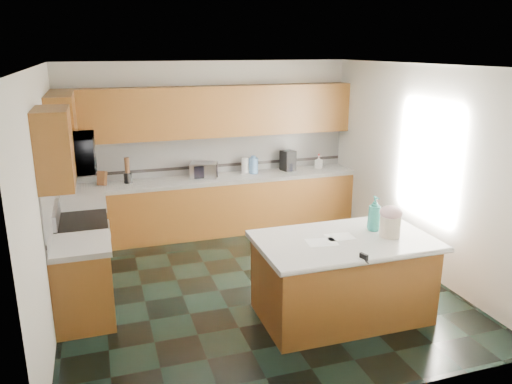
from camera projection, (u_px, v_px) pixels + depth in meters
name	position (u px, v px, depth m)	size (l,w,h in m)	color
floor	(253.00, 285.00, 6.31)	(4.60, 4.60, 0.00)	black
ceiling	(253.00, 66.00, 5.56)	(4.60, 4.60, 0.00)	white
wall_back	(210.00, 147.00, 8.05)	(4.60, 0.04, 2.70)	white
wall_front	(345.00, 257.00, 3.81)	(4.60, 0.04, 2.70)	white
wall_left	(43.00, 200.00, 5.24)	(0.04, 4.60, 2.70)	white
wall_right	(419.00, 168.00, 6.62)	(0.04, 4.60, 2.70)	white
back_base_cab	(215.00, 207.00, 8.02)	(4.60, 0.60, 0.86)	#351A08
back_countertop	(215.00, 179.00, 7.89)	(4.60, 0.64, 0.06)	white
back_upper_cab	(211.00, 112.00, 7.72)	(4.60, 0.33, 0.78)	#351A08
back_backsplash	(210.00, 154.00, 8.05)	(4.60, 0.02, 0.63)	silver
back_accent_band	(211.00, 166.00, 8.10)	(4.60, 0.01, 0.05)	black
left_base_cab_rear	(84.00, 236.00, 6.77)	(0.60, 0.82, 0.86)	#351A08
left_counter_rear	(81.00, 204.00, 6.65)	(0.64, 0.82, 0.06)	white
left_base_cab_front	(84.00, 285.00, 5.38)	(0.60, 0.72, 0.86)	#351A08
left_counter_front	(79.00, 245.00, 5.25)	(0.64, 0.72, 0.06)	white
left_backsplash	(51.00, 196.00, 5.79)	(0.02, 2.30, 0.63)	silver
left_accent_band	(54.00, 212.00, 5.84)	(0.01, 2.30, 0.05)	black
left_upper_cab_rear	(62.00, 124.00, 6.44)	(0.33, 1.09, 0.78)	#351A08
left_upper_cab_front	(54.00, 148.00, 4.91)	(0.33, 0.72, 0.78)	#351A08
range_body	(84.00, 258.00, 6.05)	(0.60, 0.76, 0.88)	#B7B7BC
range_oven_door	(109.00, 258.00, 6.15)	(0.02, 0.68, 0.55)	black
range_cooktop	(80.00, 222.00, 5.92)	(0.62, 0.78, 0.04)	black
range_handle	(109.00, 229.00, 6.05)	(0.02, 0.02, 0.66)	#B7B7BC
range_backguard	(56.00, 215.00, 5.81)	(0.06, 0.76, 0.18)	#B7B7BC
microwave	(73.00, 153.00, 5.69)	(0.73, 0.50, 0.41)	#B7B7BC
island_base	(342.00, 280.00, 5.49)	(1.79, 1.02, 0.86)	#351A08
island_top	(344.00, 241.00, 5.37)	(1.89, 1.12, 0.06)	white
island_bullnose	(371.00, 261.00, 4.85)	(0.06, 0.06, 1.89)	white
treat_jar	(390.00, 226.00, 5.39)	(0.22, 0.22, 0.23)	beige
treat_jar_lid	(391.00, 213.00, 5.34)	(0.24, 0.24, 0.15)	beige
treat_jar_knob	(391.00, 208.00, 5.33)	(0.03, 0.03, 0.08)	tan
treat_jar_knob_end_l	(388.00, 209.00, 5.32)	(0.04, 0.04, 0.04)	tan
treat_jar_knob_end_r	(395.00, 208.00, 5.34)	(0.04, 0.04, 0.04)	tan
soap_bottle_island	(374.00, 214.00, 5.54)	(0.15, 0.15, 0.39)	teal
paper_sheet_a	(340.00, 237.00, 5.40)	(0.30, 0.22, 0.00)	white
paper_sheet_b	(322.00, 242.00, 5.25)	(0.32, 0.24, 0.00)	white
clamp_body	(364.00, 258.00, 4.84)	(0.03, 0.09, 0.08)	black
clamp_handle	(367.00, 262.00, 4.79)	(0.01, 0.01, 0.07)	black
knife_block	(102.00, 178.00, 7.39)	(0.12, 0.10, 0.22)	#472814
utensil_crock	(128.00, 178.00, 7.54)	(0.13, 0.13, 0.16)	black
utensil_bundle	(127.00, 165.00, 7.48)	(0.07, 0.07, 0.23)	#472814
toaster_oven	(204.00, 170.00, 7.84)	(0.41, 0.28, 0.24)	#B7B7BC
toaster_oven_door	(206.00, 172.00, 7.72)	(0.37, 0.01, 0.20)	black
paper_towel	(245.00, 166.00, 8.09)	(0.11, 0.11, 0.25)	white
paper_towel_base	(245.00, 173.00, 8.13)	(0.17, 0.17, 0.01)	#B7B7BC
water_jug	(253.00, 166.00, 8.10)	(0.15, 0.15, 0.25)	#5886C0
water_jug_neck	(253.00, 157.00, 8.05)	(0.07, 0.07, 0.04)	#5886C0
coffee_maker	(288.00, 161.00, 8.28)	(0.20, 0.22, 0.33)	black
coffee_carafe	(289.00, 167.00, 8.27)	(0.14, 0.14, 0.14)	black
soap_bottle_back	(319.00, 162.00, 8.43)	(0.10, 0.10, 0.22)	white
soap_back_cap	(319.00, 155.00, 8.40)	(0.02, 0.02, 0.03)	red
window_light_proxy	(428.00, 161.00, 6.39)	(0.02, 1.40, 1.10)	white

